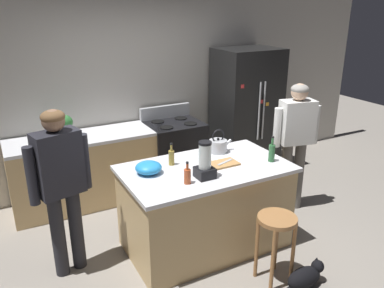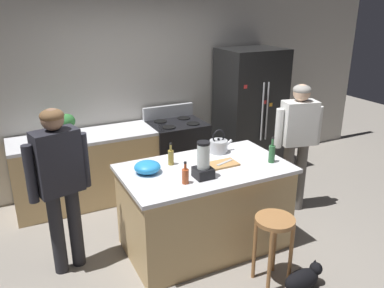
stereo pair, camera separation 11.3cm
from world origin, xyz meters
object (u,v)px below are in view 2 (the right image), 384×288
at_px(cutting_board, 223,164).
at_px(bottle_olive_oil, 272,153).
at_px(mixing_bowl, 147,167).
at_px(bottle_vinegar, 171,157).
at_px(bar_stool, 274,233).
at_px(cat, 303,279).
at_px(stove_range, 177,153).
at_px(potted_plant, 67,124).
at_px(refrigerator, 250,112).
at_px(bottle_cooking_sauce, 185,176).
at_px(chef_knife, 225,162).
at_px(blender_appliance, 203,163).
at_px(person_by_sink_right, 298,136).
at_px(tea_kettle, 219,146).
at_px(person_by_island_left, 60,177).
at_px(kitchen_island, 205,207).

bearing_deg(cutting_board, bottle_olive_oil, -18.28).
bearing_deg(mixing_bowl, bottle_vinegar, 16.16).
bearing_deg(bar_stool, cutting_board, 96.65).
xyz_separation_m(bar_stool, mixing_bowl, (-0.85, 0.94, 0.45)).
bearing_deg(cat, stove_range, 92.59).
relative_size(potted_plant, mixing_bowl, 1.15).
height_order(refrigerator, mixing_bowl, refrigerator).
bearing_deg(bottle_cooking_sauce, potted_plant, 112.22).
bearing_deg(chef_knife, blender_appliance, -170.72).
xyz_separation_m(bottle_cooking_sauce, mixing_bowl, (-0.23, 0.38, -0.02)).
relative_size(person_by_sink_right, tea_kettle, 5.85).
bearing_deg(person_by_island_left, bar_stool, -32.51).
distance_m(bottle_cooking_sauce, chef_knife, 0.60).
bearing_deg(bar_stool, kitchen_island, 109.10).
bearing_deg(person_by_island_left, stove_range, 36.11).
xyz_separation_m(potted_plant, bottle_vinegar, (0.79, -1.34, -0.09)).
distance_m(stove_range, cutting_board, 1.63).
relative_size(potted_plant, bottle_cooking_sauce, 1.39).
xyz_separation_m(potted_plant, bottle_olive_oil, (1.76, -1.75, -0.07)).
bearing_deg(chef_knife, person_by_island_left, 151.64).
bearing_deg(potted_plant, person_by_island_left, -103.02).
height_order(bottle_vinegar, bottle_olive_oil, bottle_olive_oil).
bearing_deg(stove_range, bar_stool, -92.16).
relative_size(kitchen_island, cutting_board, 5.67).
bearing_deg(person_by_sink_right, stove_range, 126.59).
distance_m(kitchen_island, cat, 1.19).
bearing_deg(stove_range, cutting_board, -96.54).
height_order(person_by_sink_right, bottle_olive_oil, person_by_sink_right).
bearing_deg(potted_plant, mixing_bowl, -70.35).
distance_m(kitchen_island, bar_stool, 0.86).
relative_size(bottle_cooking_sauce, chef_knife, 0.98).
distance_m(refrigerator, mixing_bowl, 2.54).
height_order(person_by_sink_right, potted_plant, person_by_sink_right).
relative_size(blender_appliance, cutting_board, 1.21).
distance_m(person_by_sink_right, chef_knife, 1.17).
relative_size(person_by_island_left, mixing_bowl, 6.29).
relative_size(potted_plant, blender_appliance, 0.83).
bearing_deg(bottle_olive_oil, bottle_cooking_sauce, -176.82).
distance_m(person_by_sink_right, bar_stool, 1.54).
relative_size(stove_range, bottle_cooking_sauce, 5.09).
relative_size(refrigerator, person_by_island_left, 1.14).
relative_size(person_by_island_left, bar_stool, 2.41).
distance_m(kitchen_island, blender_appliance, 0.66).
height_order(bar_stool, bottle_olive_oil, bottle_olive_oil).
height_order(person_by_sink_right, mixing_bowl, person_by_sink_right).
height_order(bottle_olive_oil, chef_knife, bottle_olive_oil).
bearing_deg(stove_range, bottle_cooking_sauce, -111.80).
height_order(bar_stool, chef_knife, chef_knife).
relative_size(kitchen_island, tea_kettle, 6.17).
bearing_deg(mixing_bowl, refrigerator, 32.68).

